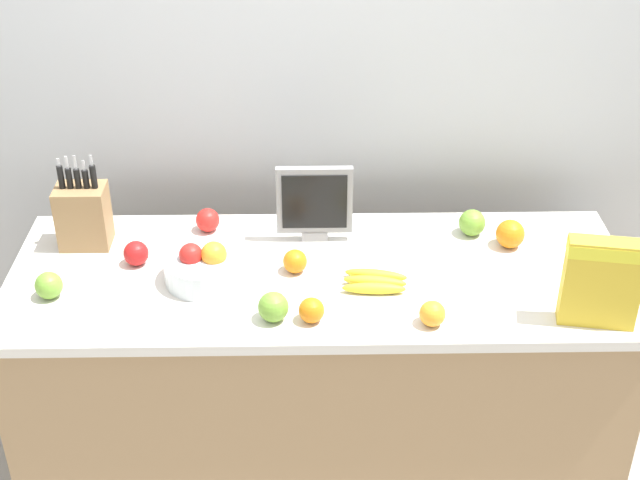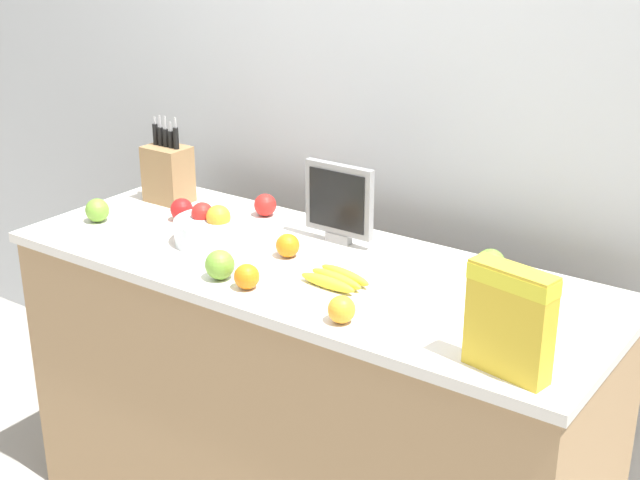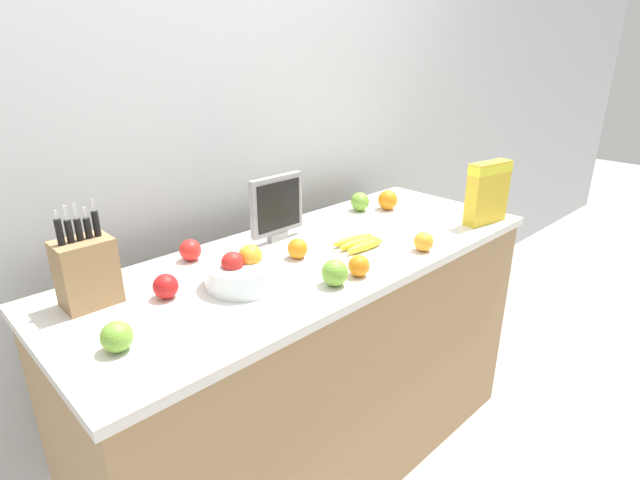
{
  "view_description": "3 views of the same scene",
  "coord_description": "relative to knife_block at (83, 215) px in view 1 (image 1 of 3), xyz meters",
  "views": [
    {
      "loc": [
        -0.04,
        -2.12,
        2.32
      ],
      "look_at": [
        -0.0,
        -0.01,
        1.04
      ],
      "focal_mm": 50.0,
      "sensor_mm": 36.0,
      "label": 1
    },
    {
      "loc": [
        1.36,
        -1.87,
        1.9
      ],
      "look_at": [
        0.03,
        0.02,
        0.99
      ],
      "focal_mm": 50.0,
      "sensor_mm": 36.0,
      "label": 2
    },
    {
      "loc": [
        -1.09,
        -1.16,
        1.6
      ],
      "look_at": [
        -0.01,
        -0.04,
        0.98
      ],
      "focal_mm": 28.0,
      "sensor_mm": 36.0,
      "label": 3
    }
  ],
  "objects": [
    {
      "name": "apple_rightmost",
      "position": [
        -0.04,
        -0.28,
        -0.06
      ],
      "size": [
        0.08,
        0.08,
        0.08
      ],
      "primitive_type": "sphere",
      "color": "#6B9E33",
      "rests_on": "counter"
    },
    {
      "name": "small_monitor",
      "position": [
        0.68,
        0.01,
        0.03
      ],
      "size": [
        0.23,
        0.03,
        0.24
      ],
      "color": "gray",
      "rests_on": "counter"
    },
    {
      "name": "apple_by_knife_block",
      "position": [
        0.36,
        0.07,
        -0.06
      ],
      "size": [
        0.07,
        0.07,
        0.07
      ],
      "primitive_type": "sphere",
      "color": "red",
      "rests_on": "counter"
    },
    {
      "name": "wall_back",
      "position": [
        0.7,
        0.38,
        0.28
      ],
      "size": [
        9.0,
        0.06,
        2.6
      ],
      "color": "silver",
      "rests_on": "ground_plane"
    },
    {
      "name": "apple_front",
      "position": [
        1.16,
        0.04,
        -0.06
      ],
      "size": [
        0.08,
        0.08,
        0.08
      ],
      "primitive_type": "sphere",
      "color": "#6B9E33",
      "rests_on": "counter"
    },
    {
      "name": "orange_mid_right",
      "position": [
        0.67,
        -0.4,
        -0.06
      ],
      "size": [
        0.07,
        0.07,
        0.07
      ],
      "primitive_type": "sphere",
      "color": "orange",
      "rests_on": "counter"
    },
    {
      "name": "apple_leftmost",
      "position": [
        0.17,
        -0.11,
        -0.06
      ],
      "size": [
        0.07,
        0.07,
        0.07
      ],
      "primitive_type": "sphere",
      "color": "red",
      "rests_on": "counter"
    },
    {
      "name": "fruit_bowl",
      "position": [
        0.37,
        -0.2,
        -0.05
      ],
      "size": [
        0.23,
        0.23,
        0.12
      ],
      "color": "silver",
      "rests_on": "counter"
    },
    {
      "name": "orange_mid_left",
      "position": [
        0.98,
        -0.42,
        -0.06
      ],
      "size": [
        0.07,
        0.07,
        0.07
      ],
      "primitive_type": "sphere",
      "color": "orange",
      "rests_on": "counter"
    },
    {
      "name": "knife_block",
      "position": [
        0.0,
        0.0,
        0.0
      ],
      "size": [
        0.15,
        0.11,
        0.29
      ],
      "color": "#937047",
      "rests_on": "counter"
    },
    {
      "name": "orange_by_cereal",
      "position": [
        0.62,
        -0.16,
        -0.06
      ],
      "size": [
        0.07,
        0.07,
        0.07
      ],
      "primitive_type": "sphere",
      "color": "orange",
      "rests_on": "counter"
    },
    {
      "name": "counter",
      "position": [
        0.7,
        -0.17,
        -0.56
      ],
      "size": [
        1.78,
        0.67,
        0.92
      ],
      "color": "tan",
      "rests_on": "ground_plane"
    },
    {
      "name": "banana_bunch",
      "position": [
        0.85,
        -0.24,
        -0.08
      ],
      "size": [
        0.19,
        0.12,
        0.03
      ],
      "rotation": [
        0.0,
        0.0,
        2.99
      ],
      "color": "yellow",
      "rests_on": "counter"
    },
    {
      "name": "apple_middle",
      "position": [
        0.57,
        -0.39,
        -0.06
      ],
      "size": [
        0.08,
        0.08,
        0.08
      ],
      "primitive_type": "sphere",
      "color": "#6B9E33",
      "rests_on": "counter"
    },
    {
      "name": "orange_back_center",
      "position": [
        1.26,
        -0.04,
        -0.06
      ],
      "size": [
        0.09,
        0.09,
        0.09
      ],
      "primitive_type": "sphere",
      "color": "orange",
      "rests_on": "counter"
    },
    {
      "name": "cereal_box",
      "position": [
        1.41,
        -0.42,
        0.04
      ],
      "size": [
        0.2,
        0.09,
        0.25
      ],
      "rotation": [
        0.0,
        0.0,
        -0.18
      ],
      "color": "gold",
      "rests_on": "counter"
    }
  ]
}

